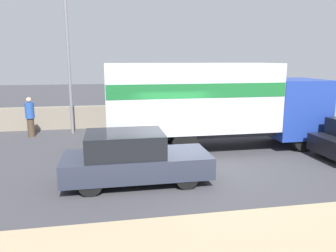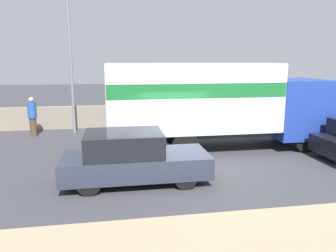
{
  "view_description": "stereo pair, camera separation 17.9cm",
  "coord_description": "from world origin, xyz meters",
  "views": [
    {
      "loc": [
        -2.26,
        -9.81,
        3.58
      ],
      "look_at": [
        -0.25,
        0.96,
        1.34
      ],
      "focal_mm": 35.0,
      "sensor_mm": 36.0,
      "label": 1
    },
    {
      "loc": [
        -2.08,
        -9.85,
        3.58
      ],
      "look_at": [
        -0.25,
        0.96,
        1.34
      ],
      "focal_mm": 35.0,
      "sensor_mm": 36.0,
      "label": 2
    }
  ],
  "objects": [
    {
      "name": "stone_wall_backdrop",
      "position": [
        0.0,
        7.73,
        0.58
      ],
      "size": [
        60.0,
        0.35,
        1.17
      ],
      "color": "gray",
      "rests_on": "ground_plane"
    },
    {
      "name": "ground_plane",
      "position": [
        0.0,
        0.0,
        0.0
      ],
      "size": [
        80.0,
        80.0,
        0.0
      ],
      "primitive_type": "plane",
      "color": "#38383D"
    },
    {
      "name": "car_hatchback",
      "position": [
        -1.58,
        -0.61,
        0.75
      ],
      "size": [
        4.26,
        1.78,
        1.52
      ],
      "color": "#282D3D",
      "rests_on": "ground_plane"
    },
    {
      "name": "street_lamp",
      "position": [
        -4.0,
        6.57,
        3.99
      ],
      "size": [
        0.56,
        0.28,
        6.87
      ],
      "color": "slate",
      "rests_on": "ground_plane"
    },
    {
      "name": "pedestrian",
      "position": [
        -5.83,
        6.14,
        0.97
      ],
      "size": [
        0.41,
        0.41,
        1.86
      ],
      "color": "#473828",
      "rests_on": "ground_plane"
    },
    {
      "name": "box_truck",
      "position": [
        1.82,
        2.52,
        1.99
      ],
      "size": [
        8.74,
        2.42,
        3.43
      ],
      "color": "navy",
      "rests_on": "ground_plane"
    }
  ]
}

